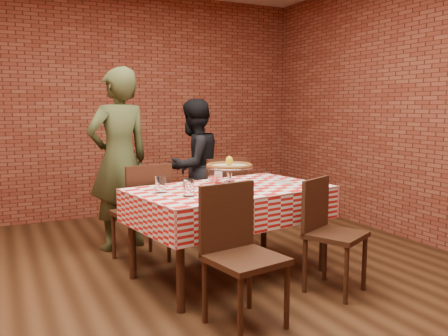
{
  "coord_description": "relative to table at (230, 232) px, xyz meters",
  "views": [
    {
      "loc": [
        -1.22,
        -3.06,
        1.42
      ],
      "look_at": [
        0.5,
        0.44,
        0.91
      ],
      "focal_mm": 37.23,
      "sensor_mm": 36.0,
      "label": 1
    }
  ],
  "objects": [
    {
      "name": "pizza_stand",
      "position": [
        -0.02,
        -0.02,
        0.47
      ],
      "size": [
        0.42,
        0.42,
        0.18
      ],
      "primitive_type": null,
      "rotation": [
        0.0,
        0.0,
        -0.07
      ],
      "color": "silver",
      "rests_on": "tablecloth"
    },
    {
      "name": "sweetener_packet_a",
      "position": [
        0.62,
        -0.12,
        0.39
      ],
      "size": [
        0.06,
        0.06,
        0.0
      ],
      "primitive_type": "cube",
      "rotation": [
        0.0,
        0.0,
        0.66
      ],
      "color": "white",
      "rests_on": "tablecloth"
    },
    {
      "name": "water_glass_right",
      "position": [
        -0.59,
        0.04,
        0.45
      ],
      "size": [
        0.1,
        0.1,
        0.13
      ],
      "primitive_type": "cylinder",
      "rotation": [
        0.0,
        0.0,
        0.16
      ],
      "color": "white",
      "rests_on": "tablecloth"
    },
    {
      "name": "chair_far_left",
      "position": [
        -0.58,
        0.7,
        0.09
      ],
      "size": [
        0.51,
        0.51,
        0.92
      ],
      "primitive_type": null,
      "rotation": [
        0.0,
        0.0,
        3.3
      ],
      "color": "#391E0F",
      "rests_on": "ground"
    },
    {
      "name": "side_plate",
      "position": [
        0.53,
        -0.02,
        0.39
      ],
      "size": [
        0.19,
        0.19,
        0.01
      ],
      "primitive_type": "cylinder",
      "rotation": [
        0.0,
        0.0,
        0.16
      ],
      "color": "white",
      "rests_on": "tablecloth"
    },
    {
      "name": "diner_black",
      "position": [
        0.25,
        1.4,
        0.38
      ],
      "size": [
        0.91,
        0.83,
        1.52
      ],
      "primitive_type": "imported",
      "rotation": [
        0.0,
        0.0,
        3.57
      ],
      "color": "black",
      "rests_on": "ground"
    },
    {
      "name": "ground",
      "position": [
        -0.51,
        -0.36,
        -0.38
      ],
      "size": [
        6.0,
        6.0,
        0.0
      ],
      "primitive_type": "plane",
      "color": "black",
      "rests_on": "ground"
    },
    {
      "name": "lemon",
      "position": [
        -0.02,
        -0.02,
        0.61
      ],
      "size": [
        0.07,
        0.07,
        0.08
      ],
      "primitive_type": "ellipsoid",
      "rotation": [
        0.0,
        0.0,
        -0.07
      ],
      "color": "yellow",
      "rests_on": "pizza"
    },
    {
      "name": "chair_near_left",
      "position": [
        -0.34,
        -0.88,
        0.09
      ],
      "size": [
        0.51,
        0.51,
        0.92
      ],
      "primitive_type": null,
      "rotation": [
        0.0,
        0.0,
        0.17
      ],
      "color": "#391E0F",
      "rests_on": "ground"
    },
    {
      "name": "chair_far_right",
      "position": [
        0.3,
        0.85,
        0.09
      ],
      "size": [
        0.45,
        0.45,
        0.92
      ],
      "primitive_type": null,
      "rotation": [
        0.0,
        0.0,
        3.16
      ],
      "color": "#391E0F",
      "rests_on": "ground"
    },
    {
      "name": "chair_near_right",
      "position": [
        0.56,
        -0.68,
        0.06
      ],
      "size": [
        0.53,
        0.53,
        0.88
      ],
      "primitive_type": null,
      "rotation": [
        0.0,
        0.0,
        0.44
      ],
      "color": "#391E0F",
      "rests_on": "ground"
    },
    {
      "name": "sweetener_packet_b",
      "position": [
        0.68,
        -0.05,
        0.39
      ],
      "size": [
        0.06,
        0.05,
        0.0
      ],
      "primitive_type": "cube",
      "rotation": [
        0.0,
        0.0,
        0.41
      ],
      "color": "white",
      "rests_on": "tablecloth"
    },
    {
      "name": "condiment_caddy",
      "position": [
        -0.01,
        0.27,
        0.45
      ],
      "size": [
        0.12,
        0.11,
        0.14
      ],
      "primitive_type": "cube",
      "rotation": [
        0.0,
        0.0,
        0.37
      ],
      "color": "silver",
      "rests_on": "tablecloth"
    },
    {
      "name": "tablecloth",
      "position": [
        0.0,
        0.0,
        0.25
      ],
      "size": [
        1.76,
        1.24,
        0.27
      ],
      "primitive_type": null,
      "rotation": [
        0.0,
        0.0,
        0.16
      ],
      "color": "red",
      "rests_on": "table"
    },
    {
      "name": "table",
      "position": [
        0.0,
        0.0,
        0.0
      ],
      "size": [
        1.72,
        1.2,
        0.75
      ],
      "primitive_type": "cube",
      "rotation": [
        0.0,
        0.0,
        0.16
      ],
      "color": "#391E0F",
      "rests_on": "ground"
    },
    {
      "name": "pizza",
      "position": [
        -0.02,
        -0.02,
        0.56
      ],
      "size": [
        0.41,
        0.41,
        0.03
      ],
      "primitive_type": "cylinder",
      "rotation": [
        0.0,
        0.0,
        -0.07
      ],
      "color": "beige",
      "rests_on": "pizza_stand"
    },
    {
      "name": "back_wall",
      "position": [
        -0.51,
        2.64,
        1.08
      ],
      "size": [
        5.5,
        0.0,
        5.5
      ],
      "primitive_type": "plane",
      "rotation": [
        1.57,
        0.0,
        0.0
      ],
      "color": "maroon",
      "rests_on": "ground"
    },
    {
      "name": "diner_olive",
      "position": [
        -0.65,
        1.17,
        0.53
      ],
      "size": [
        0.75,
        0.58,
        1.81
      ],
      "primitive_type": "imported",
      "rotation": [
        0.0,
        0.0,
        3.38
      ],
      "color": "#3D4424",
      "rests_on": "ground"
    },
    {
      "name": "water_glass_left",
      "position": [
        -0.46,
        -0.22,
        0.45
      ],
      "size": [
        0.1,
        0.1,
        0.13
      ],
      "primitive_type": "cylinder",
      "rotation": [
        0.0,
        0.0,
        0.16
      ],
      "color": "white",
      "rests_on": "tablecloth"
    }
  ]
}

